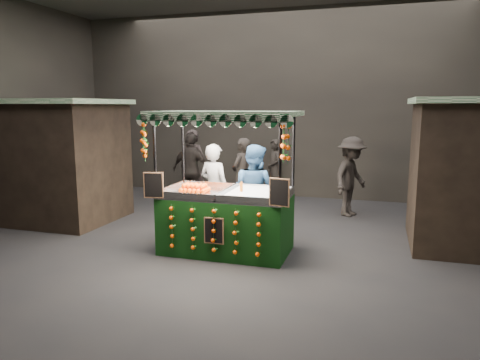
% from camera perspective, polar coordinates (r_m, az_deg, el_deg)
% --- Properties ---
extents(ground, '(12.00, 12.00, 0.00)m').
position_cam_1_polar(ground, '(7.78, -1.53, -9.01)').
color(ground, black).
rests_on(ground, ground).
extents(market_hall, '(12.10, 10.10, 5.05)m').
position_cam_1_polar(market_hall, '(7.44, -1.65, 16.54)').
color(market_hall, black).
rests_on(market_hall, ground).
extents(neighbour_stall_left, '(3.00, 2.20, 2.60)m').
position_cam_1_polar(neighbour_stall_left, '(10.54, -23.00, 2.40)').
color(neighbour_stall_left, black).
rests_on(neighbour_stall_left, ground).
extents(juice_stall, '(2.45, 1.44, 2.38)m').
position_cam_1_polar(juice_stall, '(7.53, -1.74, -3.83)').
color(juice_stall, black).
rests_on(juice_stall, ground).
extents(vendor_grey, '(0.73, 0.58, 1.75)m').
position_cam_1_polar(vendor_grey, '(8.65, -3.30, -1.15)').
color(vendor_grey, gray).
rests_on(vendor_grey, ground).
extents(vendor_blue, '(1.04, 0.92, 1.77)m').
position_cam_1_polar(vendor_blue, '(8.30, 1.81, -1.53)').
color(vendor_blue, navy).
rests_on(vendor_blue, ground).
extents(shopper_0, '(0.75, 0.56, 1.87)m').
position_cam_1_polar(shopper_0, '(11.48, -6.09, 1.75)').
color(shopper_0, '#2D2524').
rests_on(shopper_0, ground).
extents(shopper_2, '(1.11, 0.59, 1.80)m').
position_cam_1_polar(shopper_2, '(11.09, -6.19, 1.28)').
color(shopper_2, black).
rests_on(shopper_2, ground).
extents(shopper_3, '(1.07, 1.33, 1.79)m').
position_cam_1_polar(shopper_3, '(10.32, 13.98, 0.42)').
color(shopper_3, black).
rests_on(shopper_3, ground).
extents(shopper_4, '(0.94, 0.87, 1.61)m').
position_cam_1_polar(shopper_4, '(11.29, -16.38, 0.60)').
color(shopper_4, black).
rests_on(shopper_4, ground).
extents(shopper_6, '(0.64, 0.70, 1.59)m').
position_cam_1_polar(shopper_6, '(12.00, 4.39, 1.43)').
color(shopper_6, black).
rests_on(shopper_6, ground).
extents(shopper_7, '(0.56, 0.71, 1.73)m').
position_cam_1_polar(shopper_7, '(10.50, 0.21, 0.67)').
color(shopper_7, '#2E2825').
rests_on(shopper_7, ground).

